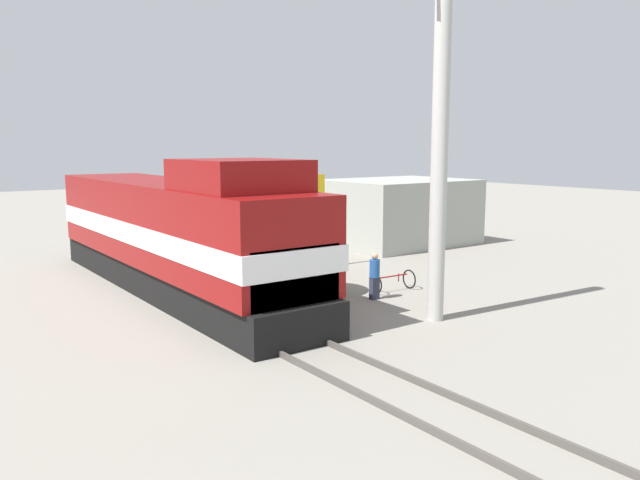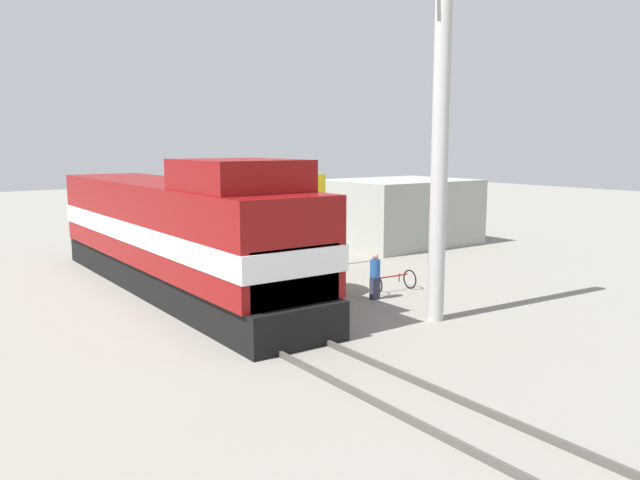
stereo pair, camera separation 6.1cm
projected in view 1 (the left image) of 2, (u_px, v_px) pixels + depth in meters
The scene contains 11 objects.
ground_plane at pixel (250, 325), 17.69m from camera, with size 120.00×120.00×0.00m, color gray.
rail_near at pixel (227, 327), 17.26m from camera, with size 0.08×30.12×0.15m, color #4C4742.
rail_far at pixel (271, 319), 18.09m from camera, with size 0.08×30.12×0.15m, color #4C4742.
locomotive at pixel (178, 234), 21.32m from camera, with size 3.16×16.23×4.67m.
utility_pole at pixel (440, 135), 17.47m from camera, with size 1.80×0.48×10.63m.
vendor_umbrella at pixel (308, 242), 21.18m from camera, with size 2.40×2.40×2.07m.
billboard_sign at pixel (307, 199), 25.34m from camera, with size 1.69×0.12×3.88m.
shrub_cluster at pixel (307, 276), 21.84m from camera, with size 1.03×1.03×1.03m, color #236028.
person_bystander at pixel (375, 275), 20.57m from camera, with size 0.34×0.34×1.56m.
bicycle at pixel (393, 281), 21.77m from camera, with size 1.61×0.75×0.68m.
building_block_distant at pixel (399, 212), 32.09m from camera, with size 6.98×5.42×3.31m, color #999E93.
Camera 1 is at (-8.42, -15.03, 5.08)m, focal length 35.00 mm.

